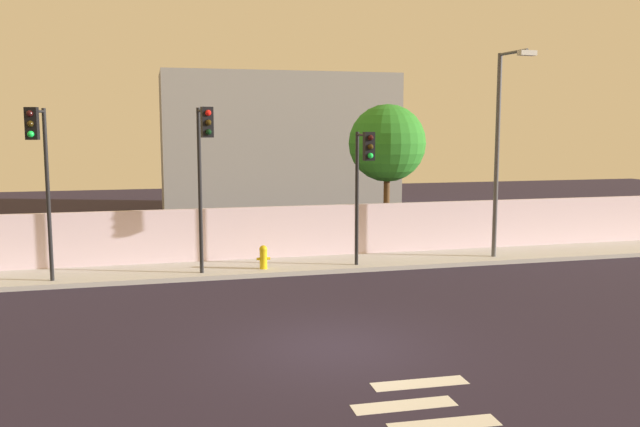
# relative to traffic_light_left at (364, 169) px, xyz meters

# --- Properties ---
(ground_plane) EXTENTS (80.00, 80.00, 0.00)m
(ground_plane) POSITION_rel_traffic_light_left_xyz_m (-2.90, -7.03, -3.37)
(ground_plane) COLOR #231D2C
(sidewalk) EXTENTS (36.00, 2.40, 0.15)m
(sidewalk) POSITION_rel_traffic_light_left_xyz_m (-2.90, 1.17, -3.29)
(sidewalk) COLOR #B7B7B7
(sidewalk) RESTS_ON ground
(perimeter_wall) EXTENTS (36.00, 0.18, 1.80)m
(perimeter_wall) POSITION_rel_traffic_light_left_xyz_m (-2.90, 2.46, -2.32)
(perimeter_wall) COLOR silver
(perimeter_wall) RESTS_ON sidewalk
(traffic_light_left) EXTENTS (0.36, 1.19, 4.41)m
(traffic_light_left) POSITION_rel_traffic_light_left_xyz_m (0.00, 0.00, 0.00)
(traffic_light_left) COLOR black
(traffic_light_left) RESTS_ON sidewalk
(traffic_light_center) EXTENTS (0.44, 1.08, 5.15)m
(traffic_light_center) POSITION_rel_traffic_light_left_xyz_m (-5.05, 0.09, 0.49)
(traffic_light_center) COLOR black
(traffic_light_center) RESTS_ON sidewalk
(traffic_light_right) EXTENTS (0.45, 1.15, 5.10)m
(traffic_light_right) POSITION_rel_traffic_light_left_xyz_m (-9.68, 0.05, 0.47)
(traffic_light_right) COLOR black
(traffic_light_right) RESTS_ON sidewalk
(street_lamp_curbside) EXTENTS (0.62, 1.73, 7.07)m
(street_lamp_curbside) POSITION_rel_traffic_light_left_xyz_m (5.13, 0.51, 0.91)
(street_lamp_curbside) COLOR #4C4C51
(street_lamp_curbside) RESTS_ON sidewalk
(fire_hydrant) EXTENTS (0.44, 0.26, 0.77)m
(fire_hydrant) POSITION_rel_traffic_light_left_xyz_m (-3.17, 0.64, -2.81)
(fire_hydrant) COLOR gold
(fire_hydrant) RESTS_ON sidewalk
(roadside_tree_midleft) EXTENTS (2.95, 2.95, 5.59)m
(roadside_tree_midleft) POSITION_rel_traffic_light_left_xyz_m (2.17, 3.79, 0.72)
(roadside_tree_midleft) COLOR brown
(roadside_tree_midleft) RESTS_ON ground
(low_building_distant) EXTENTS (12.57, 6.00, 7.60)m
(low_building_distant) POSITION_rel_traffic_light_left_xyz_m (0.28, 16.46, 0.43)
(low_building_distant) COLOR gray
(low_building_distant) RESTS_ON ground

